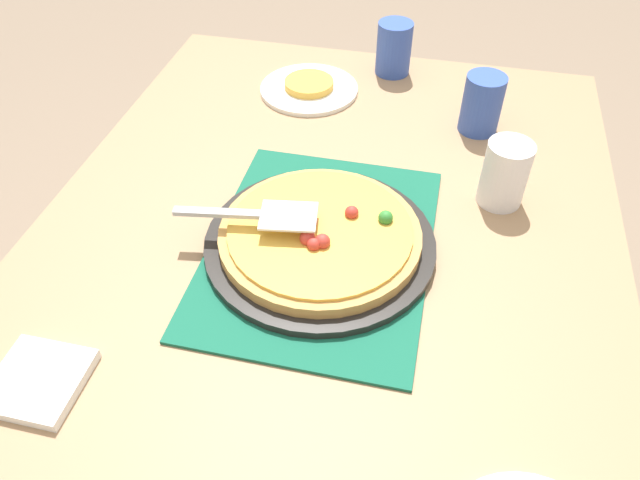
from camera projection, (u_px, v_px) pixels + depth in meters
name	position (u px, v px, depth m)	size (l,w,h in m)	color
ground_plane	(320.00, 459.00, 1.52)	(8.00, 8.00, 0.00)	#84705B
dining_table	(320.00, 292.00, 1.08)	(1.40, 1.00, 0.75)	#9E7A56
placemat	(320.00, 247.00, 1.00)	(0.48, 0.36, 0.01)	#145B42
pizza_pan	(320.00, 243.00, 0.99)	(0.38, 0.38, 0.01)	black
pizza	(320.00, 234.00, 0.98)	(0.33, 0.33, 0.05)	tan
plate_far_right	(309.00, 89.00, 1.36)	(0.22, 0.22, 0.01)	white
served_slice_right	(309.00, 84.00, 1.35)	(0.11, 0.11, 0.02)	gold
cup_near	(394.00, 48.00, 1.39)	(0.08, 0.08, 0.12)	#3351AD
cup_far	(505.00, 174.00, 1.05)	(0.08, 0.08, 0.12)	white
cup_corner	(482.00, 104.00, 1.21)	(0.08, 0.08, 0.12)	#3351AD
pizza_server	(259.00, 215.00, 0.96)	(0.08, 0.23, 0.01)	silver
napkin_stack	(38.00, 381.00, 0.81)	(0.12, 0.12, 0.02)	white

